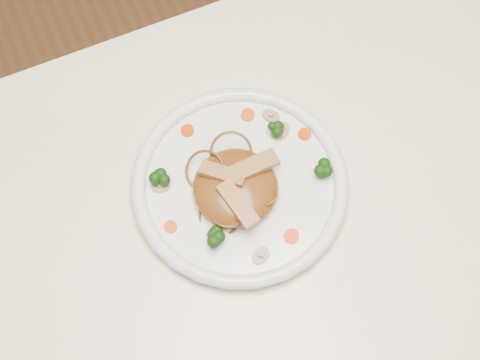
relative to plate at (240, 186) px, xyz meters
name	(u,v)px	position (x,y,z in m)	size (l,w,h in m)	color
ground	(256,350)	(0.00, -0.10, -0.76)	(4.00, 4.00, 0.00)	brown
table	(266,272)	(0.00, -0.10, -0.11)	(1.20, 0.80, 0.75)	white
plate	(240,186)	(0.00, 0.00, 0.00)	(0.29, 0.29, 0.02)	white
noodle_mound	(236,187)	(-0.01, -0.01, 0.02)	(0.11, 0.11, 0.04)	brown
chicken_a	(252,167)	(0.02, 0.00, 0.05)	(0.07, 0.02, 0.01)	#AD7A52
chicken_b	(222,174)	(-0.02, 0.01, 0.04)	(0.06, 0.02, 0.01)	#AD7A52
chicken_c	(238,204)	(-0.02, -0.04, 0.05)	(0.07, 0.02, 0.01)	#AD7A52
broccoli_0	(276,130)	(0.08, 0.05, 0.02)	(0.02, 0.02, 0.03)	#143D0C
broccoli_1	(158,178)	(-0.10, 0.05, 0.02)	(0.02, 0.02, 0.03)	#143D0C
broccoli_2	(214,238)	(-0.06, -0.06, 0.02)	(0.02, 0.02, 0.03)	#143D0C
broccoli_3	(323,170)	(0.11, -0.03, 0.02)	(0.03, 0.03, 0.03)	#143D0C
carrot_0	(248,115)	(0.05, 0.09, 0.01)	(0.02, 0.02, 0.01)	#E73C08
carrot_1	(171,227)	(-0.11, -0.02, 0.01)	(0.02, 0.02, 0.01)	#E73C08
carrot_2	(305,134)	(0.11, 0.03, 0.01)	(0.02, 0.02, 0.01)	#E73C08
carrot_3	(187,130)	(-0.04, 0.10, 0.01)	(0.02, 0.02, 0.01)	#E73C08
carrot_4	(291,236)	(0.03, -0.10, 0.01)	(0.02, 0.02, 0.01)	#E73C08
mushroom_0	(261,255)	(-0.02, -0.10, 0.01)	(0.03, 0.03, 0.01)	tan
mushroom_1	(282,130)	(0.09, 0.05, 0.01)	(0.03, 0.03, 0.01)	tan
mushroom_2	(161,186)	(-0.10, 0.04, 0.01)	(0.03, 0.03, 0.01)	tan
mushroom_3	(271,116)	(0.08, 0.08, 0.01)	(0.03, 0.03, 0.01)	tan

